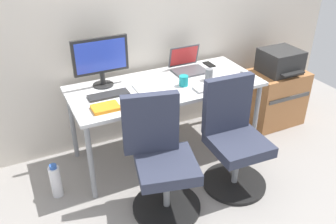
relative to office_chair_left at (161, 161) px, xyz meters
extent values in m
plane|color=gray|center=(0.34, 0.63, -0.42)|extent=(5.28, 5.28, 0.00)
cube|color=silver|center=(0.34, 1.07, 0.88)|extent=(4.40, 0.04, 2.60)
cube|color=silver|center=(0.34, 0.63, 0.29)|extent=(1.70, 0.73, 0.03)
cylinder|color=gray|center=(-0.46, 0.31, -0.08)|extent=(0.04, 0.04, 0.69)
cylinder|color=gray|center=(1.14, 0.31, -0.08)|extent=(0.04, 0.04, 0.69)
cylinder|color=gray|center=(-0.46, 0.94, -0.08)|extent=(0.04, 0.04, 0.69)
cylinder|color=gray|center=(1.14, 0.94, -0.08)|extent=(0.04, 0.04, 0.69)
cylinder|color=black|center=(0.01, -0.06, -0.41)|extent=(0.54, 0.54, 0.03)
cylinder|color=gray|center=(0.01, -0.06, -0.22)|extent=(0.05, 0.05, 0.34)
cube|color=#33384C|center=(0.01, -0.06, -0.01)|extent=(0.53, 0.53, 0.09)
cube|color=#33384C|center=(-0.03, 0.12, 0.28)|extent=(0.42, 0.17, 0.48)
cylinder|color=black|center=(0.66, -0.06, -0.41)|extent=(0.54, 0.54, 0.03)
cylinder|color=gray|center=(0.66, -0.06, -0.22)|extent=(0.05, 0.05, 0.34)
cube|color=#33384C|center=(0.66, -0.06, -0.01)|extent=(0.46, 0.46, 0.09)
cube|color=#33384C|center=(0.65, 0.12, 0.28)|extent=(0.42, 0.09, 0.48)
cube|color=#B77542|center=(1.65, 0.64, -0.13)|extent=(0.59, 0.43, 0.59)
cube|color=#4C4C4C|center=(1.65, 0.42, -0.04)|extent=(0.53, 0.01, 0.04)
cube|color=#2D2D2D|center=(1.65, 0.64, 0.29)|extent=(0.38, 0.34, 0.24)
cube|color=#262626|center=(1.65, 0.44, 0.23)|extent=(0.27, 0.06, 0.01)
cylinder|color=white|center=(-0.73, 0.47, -0.28)|extent=(0.09, 0.09, 0.28)
cylinder|color=#2D59B2|center=(-0.73, 0.47, -0.13)|extent=(0.06, 0.06, 0.03)
cylinder|color=#262626|center=(-0.16, 0.85, 0.31)|extent=(0.18, 0.18, 0.01)
cylinder|color=#262626|center=(-0.16, 0.85, 0.37)|extent=(0.04, 0.04, 0.11)
cube|color=#262626|center=(-0.16, 0.85, 0.58)|extent=(0.48, 0.03, 0.31)
cube|color=blue|center=(-0.16, 0.84, 0.58)|extent=(0.43, 0.00, 0.26)
cube|color=#4C4C51|center=(0.67, 0.78, 0.31)|extent=(0.31, 0.22, 0.02)
cube|color=#4C4C51|center=(0.67, 0.91, 0.42)|extent=(0.31, 0.05, 0.21)
cube|color=red|center=(0.67, 0.90, 0.42)|extent=(0.28, 0.04, 0.18)
cube|color=#2D2D2D|center=(-0.18, 0.64, 0.31)|extent=(0.34, 0.12, 0.02)
cube|color=#B7B7B7|center=(0.68, 0.39, 0.31)|extent=(0.34, 0.12, 0.02)
ellipsoid|color=silver|center=(1.12, 0.54, 0.32)|extent=(0.06, 0.10, 0.03)
ellipsoid|color=silver|center=(0.22, 0.33, 0.32)|extent=(0.06, 0.10, 0.03)
cylinder|color=teal|center=(0.47, 0.54, 0.35)|extent=(0.08, 0.08, 0.09)
cylinder|color=slate|center=(0.74, 0.55, 0.35)|extent=(0.07, 0.07, 0.10)
cube|color=black|center=(0.93, 0.86, 0.31)|extent=(0.07, 0.14, 0.01)
cube|color=orange|center=(-0.27, 0.43, 0.31)|extent=(0.21, 0.15, 0.03)
cube|color=white|center=(0.16, 0.59, 0.31)|extent=(0.21, 0.30, 0.01)
camera|label=1|loc=(-0.89, -1.95, 1.64)|focal=38.10mm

